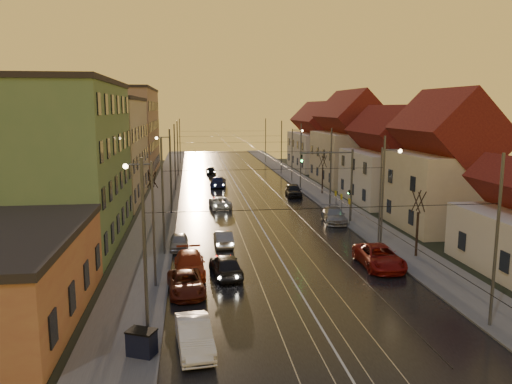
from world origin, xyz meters
name	(u,v)px	position (x,y,z in m)	size (l,w,h in m)	color
ground	(300,293)	(0.00, 0.00, 0.00)	(160.00, 160.00, 0.00)	black
road	(238,188)	(0.00, 40.00, 0.02)	(16.00, 120.00, 0.04)	black
sidewalk_left	(166,190)	(-10.00, 40.00, 0.07)	(4.00, 120.00, 0.15)	#4C4C4C
sidewalk_right	(308,187)	(10.00, 40.00, 0.07)	(4.00, 120.00, 0.15)	#4C4C4C
tram_rail_0	(223,189)	(-2.20, 40.00, 0.06)	(0.06, 120.00, 0.03)	gray
tram_rail_1	(233,188)	(-0.77, 40.00, 0.06)	(0.06, 120.00, 0.03)	gray
tram_rail_2	(244,188)	(0.77, 40.00, 0.06)	(0.06, 120.00, 0.03)	gray
tram_rail_3	(254,188)	(2.20, 40.00, 0.06)	(0.06, 120.00, 0.03)	gray
apartment_left_1	(55,165)	(-17.50, 14.00, 6.50)	(10.00, 18.00, 13.00)	#628957
apartment_left_2	(99,151)	(-17.50, 34.00, 6.00)	(10.00, 20.00, 12.00)	beige
apartment_left_3	(124,133)	(-17.50, 58.00, 7.00)	(10.00, 24.00, 14.00)	#9D7C65
house_right_1	(445,170)	(17.00, 15.00, 5.45)	(8.67, 10.20, 10.80)	#BCAE91
house_right_2	(390,163)	(17.00, 28.00, 4.64)	(9.18, 12.24, 9.20)	silver
house_right_3	(351,144)	(17.00, 43.00, 5.80)	(9.18, 14.28, 11.50)	#BCAE91
house_right_4	(320,141)	(17.00, 61.00, 5.05)	(9.18, 16.32, 10.00)	silver
catenary_pole_l_0	(145,256)	(-8.60, -6.00, 4.50)	(0.16, 0.16, 9.00)	#595B60
catenary_pole_r_0	(496,243)	(8.60, -6.00, 4.50)	(0.16, 0.16, 9.00)	#595B60
catenary_pole_l_1	(163,198)	(-8.60, 9.00, 4.50)	(0.16, 0.16, 9.00)	#595B60
catenary_pole_r_1	(383,193)	(8.60, 9.00, 4.50)	(0.16, 0.16, 9.00)	#595B60
catenary_pole_l_2	(171,172)	(-8.60, 24.00, 4.50)	(0.16, 0.16, 9.00)	#595B60
catenary_pole_r_2	(331,170)	(8.60, 24.00, 4.50)	(0.16, 0.16, 9.00)	#595B60
catenary_pole_l_3	(175,158)	(-8.60, 39.00, 4.50)	(0.16, 0.16, 9.00)	#595B60
catenary_pole_r_3	(301,156)	(8.60, 39.00, 4.50)	(0.16, 0.16, 9.00)	#595B60
catenary_pole_l_4	(178,149)	(-8.60, 54.00, 4.50)	(0.16, 0.16, 9.00)	#595B60
catenary_pole_r_4	(281,148)	(8.60, 54.00, 4.50)	(0.16, 0.16, 9.00)	#595B60
catenary_pole_l_5	(180,141)	(-8.60, 72.00, 4.50)	(0.16, 0.16, 9.00)	#595B60
catenary_pole_r_5	(266,141)	(8.60, 72.00, 4.50)	(0.16, 0.16, 9.00)	#595B60
street_lamp_0	(148,212)	(-9.10, 2.00, 4.89)	(1.75, 0.32, 8.00)	#595B60
street_lamp_1	(384,186)	(9.10, 10.00, 4.89)	(1.75, 0.32, 8.00)	#595B60
street_lamp_2	(168,162)	(-9.10, 30.00, 4.89)	(1.75, 0.32, 8.00)	#595B60
street_lamp_3	(294,149)	(9.10, 46.00, 4.89)	(1.75, 0.32, 8.00)	#595B60
traffic_light_mast	(342,176)	(7.99, 18.00, 4.60)	(5.30, 0.32, 7.20)	#595B60
bare_tree_0	(153,198)	(-10.20, 20.00, 2.49)	(1.09, 1.09, 5.11)	black
bare_tree_1	(417,225)	(10.20, 6.00, 2.49)	(1.09, 1.09, 5.11)	black
bare_tree_2	(323,175)	(10.40, 34.00, 2.49)	(1.09, 1.09, 5.11)	black
driving_car_0	(226,265)	(-4.29, 3.66, 0.76)	(1.80, 4.47, 1.52)	black
driving_car_1	(223,238)	(-3.98, 11.02, 0.65)	(1.38, 3.95, 1.30)	gray
driving_car_2	(220,202)	(-3.34, 26.87, 0.64)	(2.12, 4.61, 1.28)	beige
driving_car_3	(218,182)	(-2.74, 41.75, 0.77)	(2.15, 5.29, 1.54)	#1A2250
driving_car_4	(211,170)	(-3.20, 55.74, 0.65)	(1.54, 3.82, 1.30)	black
parked_left_0	(194,336)	(-6.45, -6.45, 0.72)	(1.52, 4.36, 1.44)	silver
parked_left_1	(186,283)	(-6.91, 0.87, 0.63)	(2.09, 4.53, 1.26)	#541A0E
parked_left_2	(190,264)	(-6.68, 4.33, 0.72)	(2.02, 4.98, 1.44)	#A92F10
parked_left_3	(179,242)	(-7.52, 10.57, 0.62)	(1.46, 3.63, 1.24)	#A4A4A9
parked_right_0	(379,257)	(6.60, 4.19, 0.76)	(2.54, 5.50, 1.53)	maroon
parked_right_1	(334,215)	(7.36, 18.13, 0.72)	(2.01, 4.95, 1.44)	#929397
parked_right_2	(294,190)	(6.35, 32.84, 0.79)	(1.87, 4.65, 1.58)	black
dumpster	(142,343)	(-8.80, -6.88, 0.70)	(1.20, 0.80, 1.10)	black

